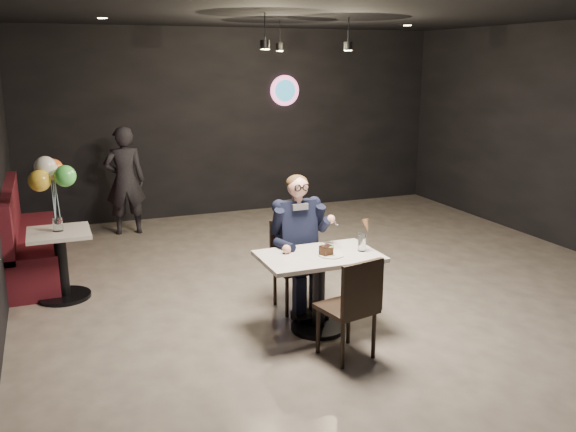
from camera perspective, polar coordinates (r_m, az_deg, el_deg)
name	(u,v)px	position (r m, az deg, el deg)	size (l,w,h in m)	color
floor	(369,306)	(6.48, 7.63, -8.35)	(9.00, 9.00, 0.00)	gray
wall_sign	(285,91)	(10.39, -0.31, 11.66)	(0.50, 0.06, 0.50)	pink
pendant_lights	(297,27)	(7.80, 0.87, 17.23)	(1.40, 1.20, 0.36)	black
main_table	(319,292)	(5.77, 2.89, -7.15)	(1.10, 0.70, 0.75)	silver
chair_far	(296,266)	(6.22, 0.79, -4.70)	(0.42, 0.46, 0.92)	black
chair_near	(346,306)	(5.27, 5.48, -8.37)	(0.42, 0.46, 0.92)	black
seated_man	(296,242)	(6.14, 0.80, -2.40)	(0.60, 0.80, 1.44)	black
dessert_plate	(331,255)	(5.62, 4.05, -3.65)	(0.24, 0.24, 0.01)	white
cake_slice	(326,251)	(5.60, 3.60, -3.24)	(0.11, 0.09, 0.08)	black
mint_leaf	(331,247)	(5.56, 4.06, -2.91)	(0.06, 0.04, 0.01)	#36862B
sundae_glass	(362,242)	(5.76, 6.93, -2.46)	(0.08, 0.08, 0.17)	silver
wafer_cone	(366,226)	(5.72, 7.35, -0.90)	(0.06, 0.06, 0.13)	tan
booth_bench	(31,230)	(7.86, -22.92, -1.18)	(0.54, 2.15, 1.07)	#4F1116
side_table	(62,263)	(6.94, -20.42, -4.15)	(0.63, 0.63, 0.79)	silver
balloon_vase	(58,224)	(6.82, -20.73, -0.72)	(0.10, 0.10, 0.15)	silver
balloon_bunch	(54,186)	(6.73, -21.04, 2.65)	(0.41, 0.41, 0.67)	yellow
passerby	(125,181)	(9.19, -15.00, 3.22)	(0.58, 0.38, 1.58)	black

